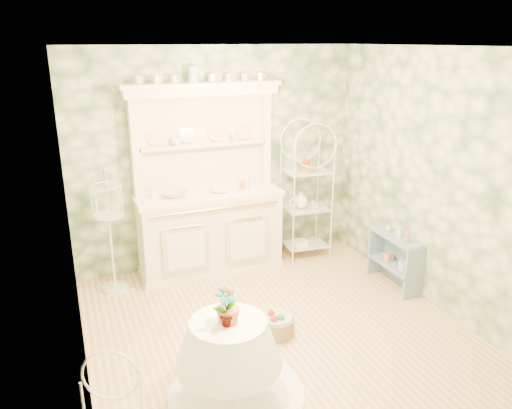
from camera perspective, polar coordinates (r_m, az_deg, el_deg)
name	(u,v)px	position (r m, az deg, el deg)	size (l,w,h in m)	color
floor	(274,327)	(5.17, 2.12, -13.84)	(3.60, 3.60, 0.00)	#DAB07B
ceiling	(278,46)	(4.38, 2.55, 17.61)	(3.60, 3.60, 0.00)	white
wall_left	(69,225)	(4.23, -20.55, -2.26)	(3.60, 3.60, 0.00)	beige
wall_right	(433,180)	(5.56, 19.54, 2.63)	(3.60, 3.60, 0.00)	beige
wall_back	(217,159)	(6.23, -4.48, 5.25)	(3.60, 3.60, 0.00)	beige
wall_front	(398,284)	(3.17, 15.87, -8.75)	(3.60, 3.60, 0.00)	beige
kitchen_dresser	(209,182)	(5.96, -5.45, 2.59)	(1.87, 0.61, 2.29)	white
bakers_rack	(306,193)	(6.50, 5.78, 1.31)	(0.54, 0.38, 1.72)	white
side_shelf	(395,261)	(6.06, 15.58, -6.27)	(0.26, 0.70, 0.60)	#6F8BA8
round_table	(229,359)	(4.08, -3.12, -17.21)	(0.70, 0.70, 0.76)	white
birdcage_stand	(110,230)	(5.79, -16.36, -2.80)	(0.35, 0.35, 1.48)	white
floor_basket	(277,324)	(5.00, 2.37, -13.52)	(0.36, 0.36, 0.23)	olive
lace_rug	(236,392)	(4.37, -2.26, -20.65)	(1.12, 1.12, 0.01)	white
bowl_floral	(175,196)	(5.90, -9.21, 0.96)	(0.28, 0.28, 0.07)	white
bowl_white	(220,191)	(6.01, -4.11, 1.50)	(0.23, 0.23, 0.07)	white
cup_left	(177,143)	(5.93, -9.07, 6.97)	(0.12, 0.12, 0.09)	white
cup_right	(234,139)	(6.12, -2.53, 7.54)	(0.09, 0.09, 0.09)	white
potted_geranium	(226,310)	(3.78, -3.47, -11.94)	(0.17, 0.12, 0.33)	#3F7238
bottle_amber	(407,236)	(5.78, 16.89, -3.52)	(0.06, 0.06, 0.15)	#B76F4D
bottle_blue	(400,234)	(5.91, 16.11, -3.26)	(0.05, 0.05, 0.12)	#98BBD4
bottle_glass	(388,228)	(6.06, 14.90, -2.65)	(0.07, 0.07, 0.09)	silver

